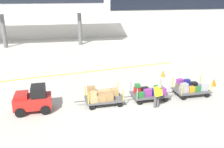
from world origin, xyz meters
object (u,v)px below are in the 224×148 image
Objects in this scene: baggage_cart_middle at (150,92)px; safety_cone_near at (214,82)px; baggage_tug at (33,100)px; baggage_cart_lead at (102,96)px; baggage_cart_tail at (190,88)px; baggage_handler at (158,95)px; safety_cone_far at (163,73)px.

baggage_cart_middle is 5.51× the size of safety_cone_near.
baggage_tug reaches higher than baggage_cart_lead.
baggage_cart_tail is at bearing 2.89° from baggage_tug.
safety_cone_near is (2.60, 1.24, -0.27)m from baggage_cart_tail.
baggage_handler is at bearing -153.90° from baggage_cart_tail.
safety_cone_far is (2.48, 5.25, -0.59)m from baggage_handler.
baggage_tug is at bearing 173.15° from baggage_handler.
baggage_cart_tail is at bearing 3.18° from baggage_cart_middle.
baggage_tug is 7.18m from baggage_cart_middle.
baggage_cart_tail is at bearing -85.16° from safety_cone_far.
baggage_cart_tail is 3.89m from safety_cone_far.
baggage_cart_middle is at bearing -122.37° from safety_cone_far.
baggage_handler is at bearing -115.32° from safety_cone_far.
safety_cone_near is (5.41, 2.62, -0.59)m from baggage_handler.
safety_cone_near is at bearing 25.47° from baggage_cart_tail.
baggage_cart_lead is (4.06, 0.22, -0.20)m from baggage_tug.
baggage_cart_middle is 4.78m from safety_cone_far.
baggage_cart_lead is 1.00× the size of baggage_cart_middle.
baggage_cart_lead reaches higher than baggage_cart_middle.
baggage_tug is 0.71× the size of baggage_cart_lead.
baggage_tug is 0.71× the size of baggage_cart_middle.
baggage_cart_middle reaches higher than safety_cone_near.
safety_cone_far is (9.72, 4.38, -0.48)m from baggage_tug.
baggage_tug is 1.38× the size of baggage_handler.
baggage_handler reaches higher than baggage_cart_middle.
baggage_cart_lead is 5.51× the size of safety_cone_near.
baggage_tug is 3.91× the size of safety_cone_near.
baggage_cart_tail is at bearing -154.53° from safety_cone_near.
baggage_handler reaches higher than baggage_cart_lead.
safety_cone_near is at bearing 14.32° from baggage_cart_middle.
baggage_cart_tail is 1.94× the size of baggage_handler.
baggage_cart_lead is at bearing 3.13° from baggage_tug.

